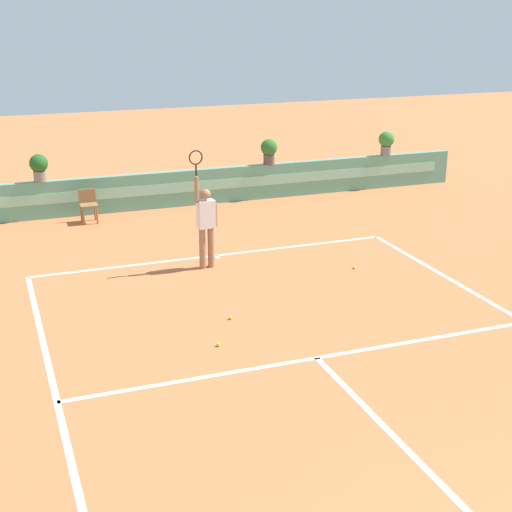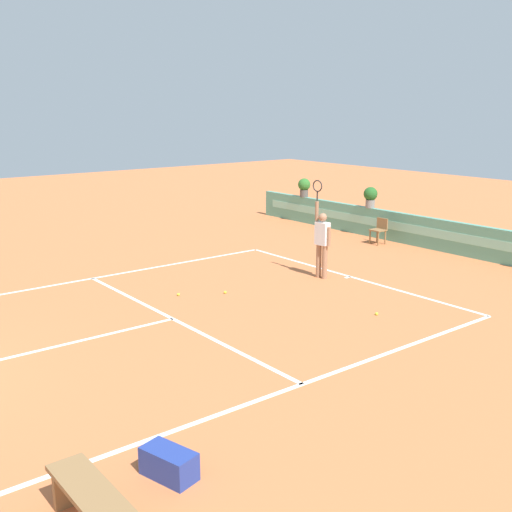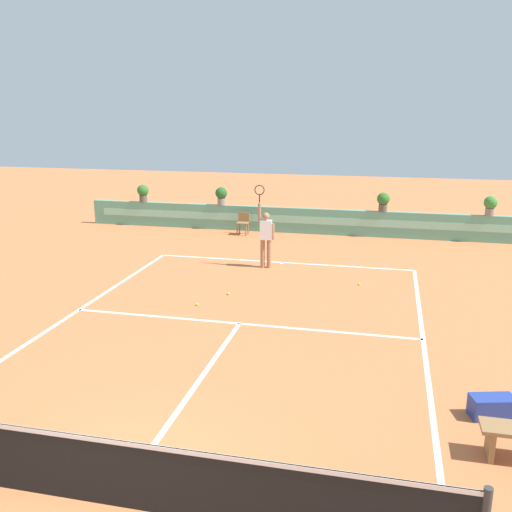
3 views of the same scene
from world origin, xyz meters
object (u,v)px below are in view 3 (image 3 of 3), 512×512
object	(u,v)px
ball_kid_chair	(243,222)
potted_plant_far_left	(143,192)
tennis_ball_by_sideline	(228,294)
tennis_ball_near_baseline	(359,284)
potted_plant_far_right	(490,204)
gear_bag	(492,407)
tennis_ball_mid_court	(197,304)
potted_plant_right	(383,201)
potted_plant_left	(221,195)
tennis_player	(266,235)

from	to	relation	value
ball_kid_chair	potted_plant_far_left	bearing A→B (deg)	170.74
potted_plant_far_left	tennis_ball_by_sideline	bearing A→B (deg)	-53.47
tennis_ball_near_baseline	potted_plant_far_right	bearing A→B (deg)	55.97
tennis_ball_near_baseline	potted_plant_far_right	size ratio (longest dim) A/B	0.09
ball_kid_chair	potted_plant_far_right	xyz separation A→B (m)	(9.12, 0.73, 0.93)
gear_bag	potted_plant_far_left	bearing A→B (deg)	132.15
tennis_ball_mid_court	potted_plant_far_right	size ratio (longest dim) A/B	0.09
gear_bag	tennis_ball_mid_court	xyz separation A→B (m)	(-6.40, 4.02, -0.15)
potted_plant_right	ball_kid_chair	bearing A→B (deg)	-172.14
gear_bag	potted_plant_right	bearing A→B (deg)	98.78
potted_plant_right	potted_plant_far_left	size ratio (longest dim) A/B	1.00
ball_kid_chair	potted_plant_left	bearing A→B (deg)	146.13
tennis_ball_mid_court	tennis_ball_by_sideline	size ratio (longest dim) A/B	1.00
tennis_ball_by_sideline	potted_plant_far_left	world-z (taller)	potted_plant_far_left
tennis_ball_by_sideline	potted_plant_left	xyz separation A→B (m)	(-2.55, 8.03, 1.38)
potted_plant_far_left	potted_plant_left	bearing A→B (deg)	0.00
tennis_ball_near_baseline	potted_plant_far_left	bearing A→B (deg)	145.63
ball_kid_chair	tennis_ball_near_baseline	xyz separation A→B (m)	(4.82, -5.63, -0.44)
ball_kid_chair	tennis_ball_by_sideline	xyz separation A→B (m)	(1.46, -7.29, -0.44)
potted_plant_far_right	potted_plant_left	world-z (taller)	same
gear_bag	tennis_ball_near_baseline	world-z (taller)	gear_bag
potted_plant_right	gear_bag	bearing A→B (deg)	-81.22
tennis_ball_mid_court	potted_plant_far_right	world-z (taller)	potted_plant_far_right
gear_bag	tennis_ball_by_sideline	bearing A→B (deg)	139.44
potted_plant_far_right	potted_plant_far_left	world-z (taller)	same
potted_plant_left	potted_plant_far_left	size ratio (longest dim) A/B	1.00
potted_plant_far_right	potted_plant_right	bearing A→B (deg)	180.00
tennis_ball_mid_court	potted_plant_right	xyz separation A→B (m)	(4.39, 9.02, 1.38)
gear_bag	tennis_player	world-z (taller)	tennis_player
tennis_player	potted_plant_far_right	xyz separation A→B (m)	(7.26, 5.18, 0.36)
tennis_ball_mid_court	tennis_ball_by_sideline	xyz separation A→B (m)	(0.54, 0.99, 0.00)
ball_kid_chair	potted_plant_left	xyz separation A→B (m)	(-1.09, 0.73, 0.93)
ball_kid_chair	tennis_ball_near_baseline	world-z (taller)	ball_kid_chair
potted_plant_right	potted_plant_far_right	bearing A→B (deg)	0.00
tennis_ball_near_baseline	tennis_ball_by_sideline	size ratio (longest dim) A/B	1.00
gear_bag	potted_plant_right	distance (m)	13.25
tennis_ball_near_baseline	potted_plant_far_left	size ratio (longest dim) A/B	0.09
potted_plant_left	ball_kid_chair	bearing A→B (deg)	-33.87
potted_plant_far_left	tennis_ball_near_baseline	bearing A→B (deg)	-34.37
tennis_ball_mid_court	potted_plant_left	distance (m)	9.34
ball_kid_chair	tennis_player	distance (m)	4.86
tennis_player	tennis_ball_near_baseline	bearing A→B (deg)	-21.79
ball_kid_chair	potted_plant_far_right	bearing A→B (deg)	4.59
tennis_player	potted_plant_right	size ratio (longest dim) A/B	3.57
tennis_ball_mid_court	tennis_player	bearing A→B (deg)	76.10
ball_kid_chair	tennis_player	xyz separation A→B (m)	(1.86, -4.45, 0.57)
tennis_ball_mid_court	potted_plant_far_left	size ratio (longest dim) A/B	0.09
potted_plant_far_left	potted_plant_right	bearing A→B (deg)	0.00
ball_kid_chair	potted_plant_far_left	world-z (taller)	potted_plant_far_left
tennis_ball_near_baseline	potted_plant_right	world-z (taller)	potted_plant_right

